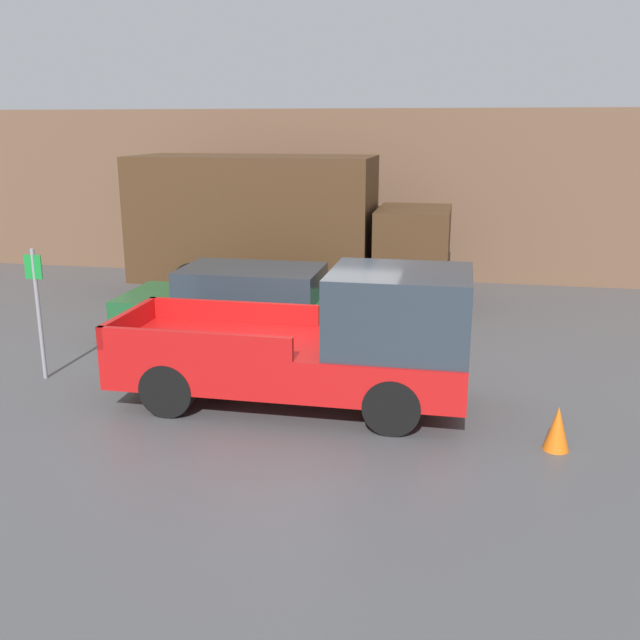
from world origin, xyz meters
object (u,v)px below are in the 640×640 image
at_px(delivery_truck, 277,224).
at_px(traffic_cone, 557,428).
at_px(parking_sign, 38,306).
at_px(pickup_truck, 327,343).
at_px(car, 247,304).

xyz_separation_m(delivery_truck, traffic_cone, (5.74, -7.49, -1.56)).
distance_m(delivery_truck, traffic_cone, 9.56).
xyz_separation_m(parking_sign, traffic_cone, (8.20, -1.18, -0.96)).
bearing_deg(parking_sign, pickup_truck, -2.88).
height_order(pickup_truck, car, pickup_truck).
height_order(car, parking_sign, parking_sign).
bearing_deg(traffic_cone, pickup_truck, 164.13).
relative_size(car, parking_sign, 2.19).
bearing_deg(car, pickup_truck, -53.80).
distance_m(car, parking_sign, 3.89).
xyz_separation_m(pickup_truck, car, (-2.14, 2.92, -0.22)).
height_order(car, delivery_truck, delivery_truck).
relative_size(delivery_truck, traffic_cone, 12.36).
relative_size(pickup_truck, delivery_truck, 0.71).
distance_m(car, delivery_truck, 3.80).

